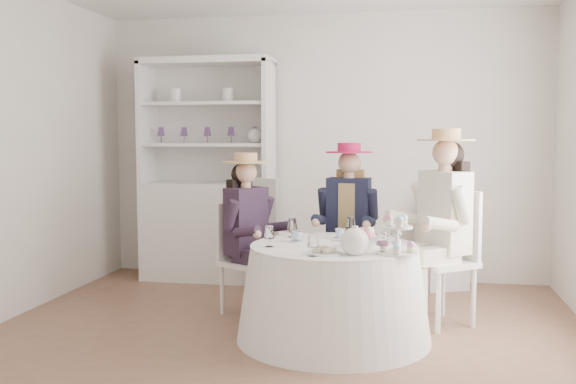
# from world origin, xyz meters

# --- Properties ---
(ground) EXTENTS (4.50, 4.50, 0.00)m
(ground) POSITION_xyz_m (0.00, 0.00, 0.00)
(ground) COLOR brown
(ground) RESTS_ON ground
(wall_back) EXTENTS (4.50, 0.00, 4.50)m
(wall_back) POSITION_xyz_m (0.00, 2.00, 1.35)
(wall_back) COLOR silver
(wall_back) RESTS_ON ground
(wall_front) EXTENTS (4.50, 0.00, 4.50)m
(wall_front) POSITION_xyz_m (0.00, -2.00, 1.35)
(wall_front) COLOR silver
(wall_front) RESTS_ON ground
(wall_left) EXTENTS (0.00, 4.50, 4.50)m
(wall_left) POSITION_xyz_m (-2.25, 0.00, 1.35)
(wall_left) COLOR silver
(wall_left) RESTS_ON ground
(tea_table) EXTENTS (1.40, 1.40, 0.69)m
(tea_table) POSITION_xyz_m (0.36, -0.04, 0.34)
(tea_table) COLOR white
(tea_table) RESTS_ON ground
(hutch) EXTENTS (1.49, 0.92, 2.24)m
(hutch) POSITION_xyz_m (-1.13, 1.70, 0.79)
(hutch) COLOR silver
(hutch) RESTS_ON ground
(side_table) EXTENTS (0.52, 0.52, 0.63)m
(side_table) POSITION_xyz_m (1.20, 1.75, 0.31)
(side_table) COLOR silver
(side_table) RESTS_ON ground
(hatbox) EXTENTS (0.35, 0.35, 0.27)m
(hatbox) POSITION_xyz_m (1.20, 1.75, 0.76)
(hatbox) COLOR black
(hatbox) RESTS_ON side_table
(guest_left) EXTENTS (0.57, 0.52, 1.33)m
(guest_left) POSITION_xyz_m (-0.41, 0.48, 0.75)
(guest_left) COLOR silver
(guest_left) RESTS_ON ground
(guest_mid) EXTENTS (0.52, 0.54, 1.41)m
(guest_mid) POSITION_xyz_m (0.37, 0.89, 0.80)
(guest_mid) COLOR silver
(guest_mid) RESTS_ON ground
(guest_right) EXTENTS (0.65, 0.63, 1.52)m
(guest_right) POSITION_xyz_m (1.13, 0.47, 0.86)
(guest_right) COLOR silver
(guest_right) RESTS_ON ground
(spare_chair) EXTENTS (0.61, 0.61, 1.08)m
(spare_chair) POSITION_xyz_m (-0.41, 1.30, 0.58)
(spare_chair) COLOR silver
(spare_chair) RESTS_ON ground
(teacup_a) EXTENTS (0.11, 0.11, 0.07)m
(teacup_a) POSITION_xyz_m (0.08, 0.05, 0.72)
(teacup_a) COLOR white
(teacup_a) RESTS_ON tea_table
(teacup_b) EXTENTS (0.09, 0.09, 0.07)m
(teacup_b) POSITION_xyz_m (0.37, 0.24, 0.72)
(teacup_b) COLOR white
(teacup_b) RESTS_ON tea_table
(teacup_c) EXTENTS (0.10, 0.10, 0.06)m
(teacup_c) POSITION_xyz_m (0.65, 0.03, 0.72)
(teacup_c) COLOR white
(teacup_c) RESTS_ON tea_table
(flower_bowl) EXTENTS (0.23, 0.23, 0.05)m
(flower_bowl) POSITION_xyz_m (0.58, -0.06, 0.71)
(flower_bowl) COLOR white
(flower_bowl) RESTS_ON tea_table
(flower_arrangement) EXTENTS (0.17, 0.18, 0.07)m
(flower_arrangement) POSITION_xyz_m (0.58, -0.10, 0.77)
(flower_arrangement) COLOR #DD6E86
(flower_arrangement) RESTS_ON tea_table
(table_teapot) EXTENTS (0.27, 0.19, 0.20)m
(table_teapot) POSITION_xyz_m (0.54, -0.38, 0.77)
(table_teapot) COLOR white
(table_teapot) RESTS_ON tea_table
(sandwich_plate) EXTENTS (0.24, 0.24, 0.05)m
(sandwich_plate) POSITION_xyz_m (0.34, -0.40, 0.70)
(sandwich_plate) COLOR white
(sandwich_plate) RESTS_ON tea_table
(cupcake_stand) EXTENTS (0.27, 0.27, 0.25)m
(cupcake_stand) POSITION_xyz_m (0.81, -0.30, 0.78)
(cupcake_stand) COLOR white
(cupcake_stand) RESTS_ON tea_table
(stemware_set) EXTENTS (0.95, 1.00, 0.15)m
(stemware_set) POSITION_xyz_m (0.36, -0.04, 0.76)
(stemware_set) COLOR white
(stemware_set) RESTS_ON tea_table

